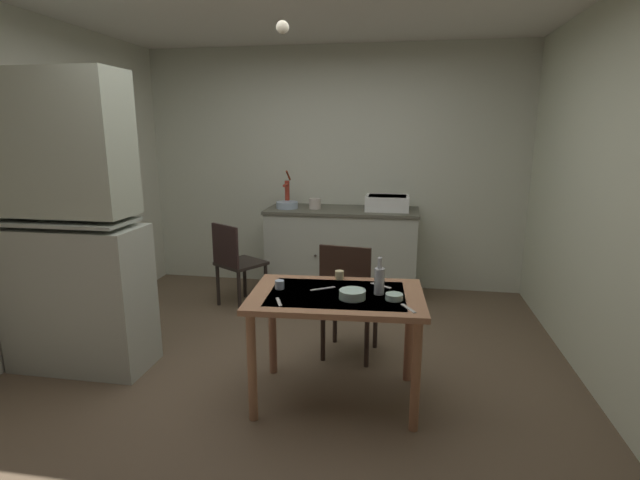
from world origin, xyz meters
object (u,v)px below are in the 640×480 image
Objects in this scene: chair_far_side at (348,297)px; glass_bottle at (379,280)px; hutch_cabinet at (72,236)px; serving_bowl_wide at (394,297)px; hand_pump at (287,191)px; teacup_mint at (279,285)px; dining_table at (337,309)px; chair_by_counter at (236,262)px; mixing_bowl_counter at (287,205)px; sink_basin at (387,203)px.

glass_bottle is (0.25, -0.55, 0.33)m from chair_far_side.
glass_bottle is (2.18, -0.10, -0.17)m from hutch_cabinet.
hand_pump is at bearing 118.58° from serving_bowl_wide.
chair_far_side is 15.13× the size of teacup_mint.
hutch_cabinet is at bearing 177.35° from glass_bottle.
chair_far_side reaches higher than dining_table.
chair_far_side is at bearing 118.47° from serving_bowl_wide.
hutch_cabinet is at bearing -118.91° from hand_pump.
chair_by_counter is 14.00× the size of teacup_mint.
hutch_cabinet is 2.31× the size of chair_far_side.
dining_table is 1.22× the size of chair_far_side.
mixing_bowl_counter reaches higher than chair_far_side.
dining_table is at bearing -172.12° from glass_bottle.
mixing_bowl_counter is 1.72m from chair_far_side.
dining_table is 1.93m from chair_by_counter.
sink_basin is at bearing 2.74° from mixing_bowl_counter.
chair_far_side is at bearing -37.00° from chair_by_counter.
glass_bottle is (1.07, -1.99, -0.14)m from mixing_bowl_counter.
hand_pump is 2.32m from dining_table.
chair_far_side is 0.77m from serving_bowl_wide.
sink_basin reaches higher than glass_bottle.
dining_table is (0.83, -2.12, -0.47)m from hand_pump.
dining_table is 1.32× the size of chair_by_counter.
mixing_bowl_counter is at bearing 102.06° from teacup_mint.
dining_table is at bearing -96.62° from sink_basin.
teacup_mint is (-0.62, -2.05, -0.25)m from sink_basin.
sink_basin reaches higher than serving_bowl_wide.
mixing_bowl_counter is (1.12, 1.89, -0.03)m from hutch_cabinet.
mixing_bowl_counter reaches higher than dining_table.
dining_table is 0.40m from teacup_mint.
chair_by_counter is 1.72m from teacup_mint.
glass_bottle reaches higher than teacup_mint.
sink_basin is at bearing 21.58° from chair_by_counter.
hutch_cabinet is 2.90m from sink_basin.
chair_by_counter is at bearing 135.13° from serving_bowl_wide.
glass_bottle is at bearing 136.71° from serving_bowl_wide.
chair_by_counter is (0.72, 1.37, -0.53)m from hutch_cabinet.
hand_pump reaches higher than mixing_bowl_counter.
chair_by_counter is 2.22m from serving_bowl_wide.
hand_pump is 6.42× the size of teacup_mint.
chair_by_counter is at bearing 128.73° from dining_table.
teacup_mint is 0.64m from glass_bottle.
dining_table is 0.38m from serving_bowl_wide.
teacup_mint is 0.26× the size of glass_bottle.
hutch_cabinet is at bearing -166.92° from chair_far_side.
hutch_cabinet is 2.50× the size of chair_by_counter.
teacup_mint reaches higher than dining_table.
hand_pump is (1.10, 1.98, 0.10)m from hutch_cabinet.
sink_basin is 1.93× the size of mixing_bowl_counter.
serving_bowl_wide is at bearing -86.85° from sink_basin.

